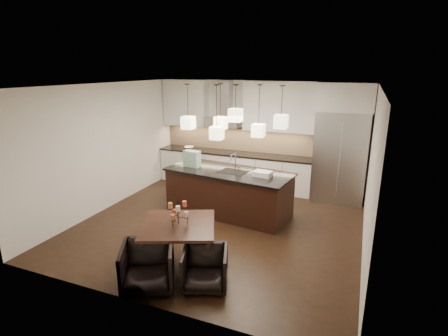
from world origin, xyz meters
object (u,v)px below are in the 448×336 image
at_px(dining_table, 179,243).
at_px(armchair_left, 148,266).
at_px(island_body, 229,193).
at_px(refrigerator, 340,157).
at_px(armchair_right, 205,268).

xyz_separation_m(dining_table, armchair_left, (-0.08, -0.78, -0.00)).
relative_size(island_body, armchair_left, 3.50).
relative_size(island_body, dining_table, 2.30).
height_order(refrigerator, armchair_right, refrigerator).
distance_m(refrigerator, island_body, 2.85).
relative_size(dining_table, armchair_right, 1.74).
height_order(dining_table, armchair_left, dining_table).
height_order(island_body, armchair_right, island_body).
bearing_deg(armchair_right, refrigerator, 51.90).
bearing_deg(armchair_right, dining_table, 126.38).
bearing_deg(island_body, armchair_left, -84.02).
height_order(refrigerator, dining_table, refrigerator).
distance_m(island_body, armchair_right, 2.77).
height_order(island_body, armchair_left, island_body).
distance_m(armchair_left, armchair_right, 0.83).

